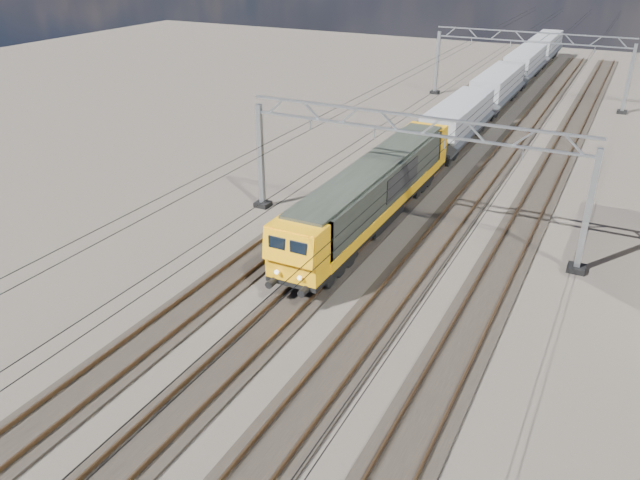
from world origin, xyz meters
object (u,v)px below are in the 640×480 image
at_px(catenary_gantry_far, 528,65).
at_px(hopper_wagon_fourth, 545,46).
at_px(locomotive, 374,190).
at_px(hopper_wagon_lead, 458,120).
at_px(catenary_gantry_mid, 407,171).
at_px(hopper_wagon_mid, 498,86).
at_px(hopper_wagon_third, 525,63).

bearing_deg(catenary_gantry_far, hopper_wagon_fourth, 94.64).
relative_size(locomotive, hopper_wagon_fourth, 1.62).
distance_m(locomotive, hopper_wagon_lead, 17.70).
bearing_deg(catenary_gantry_mid, hopper_wagon_mid, 93.55).
relative_size(locomotive, hopper_wagon_lead, 1.62).
bearing_deg(hopper_wagon_third, catenary_gantry_mid, -87.53).
xyz_separation_m(catenary_gantry_far, hopper_wagon_third, (-2.00, 10.44, -1.67)).
bearing_deg(hopper_wagon_fourth, hopper_wagon_mid, -90.00).
distance_m(catenary_gantry_mid, hopper_wagon_fourth, 60.69).
xyz_separation_m(locomotive, hopper_wagon_mid, (-0.00, 31.90, -0.09)).
xyz_separation_m(catenary_gantry_far, hopper_wagon_mid, (-2.00, -3.76, -1.67)).
height_order(catenary_gantry_far, hopper_wagon_lead, catenary_gantry_far).
xyz_separation_m(hopper_wagon_lead, hopper_wagon_third, (0.00, 28.40, 0.00)).
xyz_separation_m(catenary_gantry_far, locomotive, (-2.00, -35.66, -1.58)).
bearing_deg(catenary_gantry_far, locomotive, -93.21).
bearing_deg(catenary_gantry_far, hopper_wagon_lead, -96.35).
distance_m(catenary_gantry_far, hopper_wagon_mid, 4.58).
distance_m(catenary_gantry_mid, hopper_wagon_mid, 32.34).
bearing_deg(catenary_gantry_far, hopper_wagon_third, 100.85).
distance_m(catenary_gantry_mid, hopper_wagon_third, 46.51).
height_order(catenary_gantry_far, hopper_wagon_mid, catenary_gantry_far).
relative_size(catenary_gantry_mid, catenary_gantry_far, 1.00).
distance_m(locomotive, hopper_wagon_mid, 31.90).
bearing_deg(hopper_wagon_lead, hopper_wagon_fourth, 90.00).
height_order(hopper_wagon_lead, hopper_wagon_third, same).
bearing_deg(hopper_wagon_mid, hopper_wagon_fourth, 90.00).
bearing_deg(hopper_wagon_fourth, catenary_gantry_mid, -88.11).
bearing_deg(catenary_gantry_mid, hopper_wagon_third, 92.47).
bearing_deg(hopper_wagon_lead, hopper_wagon_mid, 90.00).
bearing_deg(catenary_gantry_far, hopper_wagon_mid, -118.00).
bearing_deg(hopper_wagon_fourth, hopper_wagon_third, -90.00).
relative_size(catenary_gantry_far, locomotive, 0.94).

